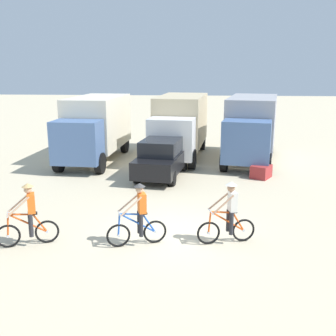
# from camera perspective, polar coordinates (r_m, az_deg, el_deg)

# --- Properties ---
(ground_plane) EXTENTS (120.00, 120.00, 0.00)m
(ground_plane) POSITION_cam_1_polar(r_m,az_deg,el_deg) (12.68, 0.20, -9.02)
(ground_plane) COLOR beige
(box_truck_cream_rv) EXTENTS (2.76, 6.88, 3.35)m
(box_truck_cream_rv) POSITION_cam_1_polar(r_m,az_deg,el_deg) (22.23, -10.03, 5.80)
(box_truck_cream_rv) COLOR beige
(box_truck_cream_rv) RESTS_ON ground
(box_truck_tan_camper) EXTENTS (3.05, 6.96, 3.35)m
(box_truck_tan_camper) POSITION_cam_1_polar(r_m,az_deg,el_deg) (22.75, 1.69, 6.19)
(box_truck_tan_camper) COLOR #CCB78E
(box_truck_tan_camper) RESTS_ON ground
(box_truck_grey_hauler) EXTENTS (3.57, 7.07, 3.35)m
(box_truck_grey_hauler) POSITION_cam_1_polar(r_m,az_deg,el_deg) (22.29, 11.45, 5.76)
(box_truck_grey_hauler) COLOR #9E9EA3
(box_truck_grey_hauler) RESTS_ON ground
(sedan_parked) EXTENTS (2.37, 4.42, 1.76)m
(sedan_parked) POSITION_cam_1_polar(r_m,az_deg,el_deg) (18.64, -0.90, 1.36)
(sedan_parked) COLOR black
(sedan_parked) RESTS_ON ground
(cyclist_orange_shirt) EXTENTS (1.63, 0.78, 1.82)m
(cyclist_orange_shirt) POSITION_cam_1_polar(r_m,az_deg,el_deg) (12.23, -18.74, -6.41)
(cyclist_orange_shirt) COLOR black
(cyclist_orange_shirt) RESTS_ON ground
(cyclist_cowboy_hat) EXTENTS (1.65, 0.72, 1.82)m
(cyclist_cowboy_hat) POSITION_cam_1_polar(r_m,az_deg,el_deg) (11.64, -4.09, -6.73)
(cyclist_cowboy_hat) COLOR black
(cyclist_cowboy_hat) RESTS_ON ground
(cyclist_near_camera) EXTENTS (1.68, 0.64, 1.82)m
(cyclist_near_camera) POSITION_cam_1_polar(r_m,az_deg,el_deg) (11.87, 8.40, -6.43)
(cyclist_near_camera) COLOR black
(cyclist_near_camera) RESTS_ON ground
(supply_crate) EXTENTS (1.09, 1.16, 0.58)m
(supply_crate) POSITION_cam_1_polar(r_m,az_deg,el_deg) (19.13, 12.77, -0.48)
(supply_crate) COLOR #9E2D2D
(supply_crate) RESTS_ON ground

